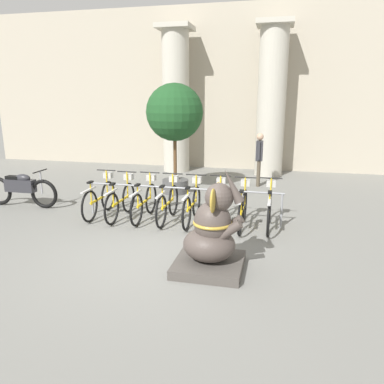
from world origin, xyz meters
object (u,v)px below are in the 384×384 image
object	(u,v)px
motorcycle	(21,188)
potted_tree	(175,116)
bicycle_5	(217,206)
bicycle_6	(243,208)
bicycle_4	(192,204)
person_pedestrian	(259,155)
bicycle_7	(269,209)
bicycle_1	(121,200)
bicycle_2	(145,201)
elephant_statue	(212,236)
bicycle_3	(168,203)
bicycle_0	(100,198)

from	to	relation	value
motorcycle	potted_tree	size ratio (longest dim) A/B	0.66
bicycle_5	bicycle_6	distance (m)	0.56
bicycle_4	person_pedestrian	xyz separation A→B (m)	(1.22, 3.93, 0.57)
bicycle_7	potted_tree	distance (m)	4.14
bicycle_1	bicycle_4	bearing A→B (deg)	1.00
bicycle_2	elephant_statue	distance (m)	2.96
bicycle_3	bicycle_6	bearing A→B (deg)	-1.33
bicycle_6	potted_tree	distance (m)	3.82
bicycle_1	person_pedestrian	distance (m)	4.95
bicycle_3	person_pedestrian	bearing A→B (deg)	65.57
person_pedestrian	potted_tree	bearing A→B (deg)	-148.64
bicycle_2	elephant_statue	size ratio (longest dim) A/B	0.99
bicycle_7	potted_tree	xyz separation A→B (m)	(-2.78, 2.50, 1.78)
bicycle_6	person_pedestrian	bearing A→B (deg)	88.53
motorcycle	bicycle_2	bearing A→B (deg)	-3.82
bicycle_5	motorcycle	world-z (taller)	bicycle_5
bicycle_5	motorcycle	size ratio (longest dim) A/B	0.81
bicycle_3	potted_tree	xyz separation A→B (m)	(-0.53, 2.52, 1.78)
bicycle_5	bicycle_7	world-z (taller)	same
bicycle_1	motorcycle	bearing A→B (deg)	174.58
bicycle_4	elephant_statue	xyz separation A→B (m)	(0.84, -2.20, 0.15)
bicycle_0	bicycle_6	distance (m)	3.37
person_pedestrian	bicycle_6	bearing A→B (deg)	-91.47
motorcycle	person_pedestrian	bearing A→B (deg)	32.71
bicycle_7	person_pedestrian	xyz separation A→B (m)	(-0.46, 3.91, 0.57)
bicycle_6	motorcycle	world-z (taller)	bicycle_6
motorcycle	bicycle_7	bearing A→B (deg)	-2.03
bicycle_1	motorcycle	world-z (taller)	bicycle_1
person_pedestrian	bicycle_7	bearing A→B (deg)	-83.31
bicycle_4	motorcycle	distance (m)	4.53
bicycle_5	bicycle_2	bearing A→B (deg)	-179.37
elephant_statue	bicycle_7	bearing A→B (deg)	69.22
bicycle_1	bicycle_6	bearing A→B (deg)	-0.06
bicycle_0	bicycle_7	distance (m)	3.93
person_pedestrian	bicycle_5	bearing A→B (deg)	-99.63
bicycle_1	bicycle_7	bearing A→B (deg)	0.84
person_pedestrian	bicycle_0	bearing A→B (deg)	-131.59
bicycle_1	bicycle_5	bearing A→B (deg)	1.55
bicycle_2	bicycle_4	world-z (taller)	same
bicycle_3	elephant_statue	xyz separation A→B (m)	(1.40, -2.21, 0.15)
bicycle_1	motorcycle	xyz separation A→B (m)	(-2.85, 0.27, 0.06)
bicycle_0	bicycle_3	size ratio (longest dim) A/B	1.00
motorcycle	elephant_statue	bearing A→B (deg)	-24.50
bicycle_6	bicycle_7	size ratio (longest dim) A/B	1.00
bicycle_4	motorcycle	world-z (taller)	bicycle_4
bicycle_0	bicycle_5	world-z (taller)	same
bicycle_3	person_pedestrian	distance (m)	4.35
bicycle_6	motorcycle	xyz separation A→B (m)	(-5.65, 0.27, 0.06)
bicycle_2	person_pedestrian	bearing A→B (deg)	59.12
bicycle_3	bicycle_7	size ratio (longest dim) A/B	1.00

